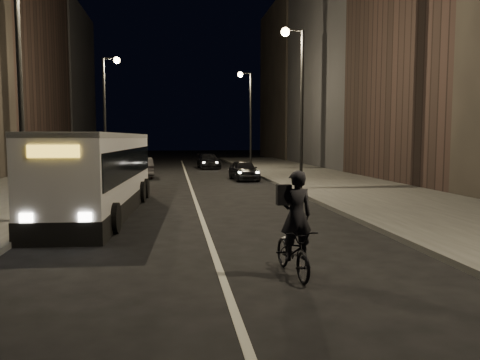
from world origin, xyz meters
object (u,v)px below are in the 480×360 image
object	(u,v)px
streetlight_right_far	(248,107)
city_bus	(100,170)
streetlight_right_mid	(297,87)
cyclist_on_bicycle	(294,241)
streetlight_left_far	(108,100)
car_near	(244,170)
car_mid	(141,168)
car_far	(209,161)
streetlight_left_near	(28,53)

from	to	relation	value
streetlight_right_far	city_bus	size ratio (longest dim) A/B	0.74
streetlight_right_mid	cyclist_on_bicycle	bearing A→B (deg)	-105.06
streetlight_right_mid	streetlight_left_far	bearing A→B (deg)	136.84
car_near	car_mid	world-z (taller)	car_mid
streetlight_left_far	city_bus	bearing A→B (deg)	-83.76
cyclist_on_bicycle	car_far	world-z (taller)	cyclist_on_bicycle
streetlight_right_far	car_far	world-z (taller)	streetlight_right_far
car_near	car_far	bearing A→B (deg)	92.83
streetlight_right_far	cyclist_on_bicycle	bearing A→B (deg)	-97.28
streetlight_left_near	car_mid	world-z (taller)	streetlight_left_near
streetlight_right_mid	cyclist_on_bicycle	distance (m)	15.69
cyclist_on_bicycle	streetlight_left_far	bearing A→B (deg)	100.28
streetlight_right_mid	car_mid	distance (m)	13.49
streetlight_right_far	city_bus	world-z (taller)	streetlight_right_far
car_mid	car_near	bearing A→B (deg)	151.04
streetlight_left_far	city_bus	size ratio (longest dim) A/B	0.74
car_mid	car_far	bearing A→B (deg)	-127.49
streetlight_left_far	car_mid	xyz separation A→B (m)	(2.14, -0.64, -4.66)
streetlight_right_mid	streetlight_left_near	distance (m)	13.33
streetlight_left_near	streetlight_right_mid	bearing A→B (deg)	36.88
streetlight_right_mid	streetlight_left_far	world-z (taller)	same
streetlight_right_mid	streetlight_right_far	distance (m)	16.00
streetlight_right_far	car_near	xyz separation A→B (m)	(-1.73, -9.37, -4.71)
city_bus	car_near	xyz separation A→B (m)	(7.20, 12.46, -0.94)
car_near	car_far	size ratio (longest dim) A/B	0.85
cyclist_on_bicycle	car_mid	size ratio (longest dim) A/B	0.50
streetlight_right_mid	streetlight_right_far	size ratio (longest dim) A/B	1.00
car_near	city_bus	bearing A→B (deg)	-124.04
car_far	streetlight_left_far	bearing A→B (deg)	-134.30
streetlight_right_mid	car_mid	bearing A→B (deg)	132.33
cyclist_on_bicycle	car_near	bearing A→B (deg)	78.97
car_mid	streetlight_right_far	bearing A→B (deg)	-149.17
streetlight_right_far	streetlight_left_far	world-z (taller)	same
city_bus	car_far	xyz separation A→B (m)	(5.77, 24.33, -0.94)
car_near	car_mid	bearing A→B (deg)	154.12
streetlight_right_far	cyclist_on_bicycle	world-z (taller)	streetlight_right_far
car_near	car_mid	xyz separation A→B (m)	(-6.79, 2.72, 0.05)
streetlight_left_far	car_mid	size ratio (longest dim) A/B	1.90
streetlight_left_near	streetlight_left_far	distance (m)	18.00
streetlight_right_far	car_near	world-z (taller)	streetlight_right_far
streetlight_left_far	car_far	bearing A→B (deg)	48.58
streetlight_right_mid	car_far	world-z (taller)	streetlight_right_mid
streetlight_left_near	streetlight_right_far	bearing A→B (deg)	66.04
streetlight_right_far	streetlight_left_far	xyz separation A→B (m)	(-10.66, -6.00, 0.00)
city_bus	cyclist_on_bicycle	xyz separation A→B (m)	(5.04, -8.64, -0.88)
city_bus	car_mid	distance (m)	15.22
streetlight_right_mid	city_bus	bearing A→B (deg)	-146.87
streetlight_right_mid	car_far	bearing A→B (deg)	99.69
streetlight_left_far	cyclist_on_bicycle	bearing A→B (deg)	-74.53
streetlight_left_far	streetlight_left_near	bearing A→B (deg)	-90.00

